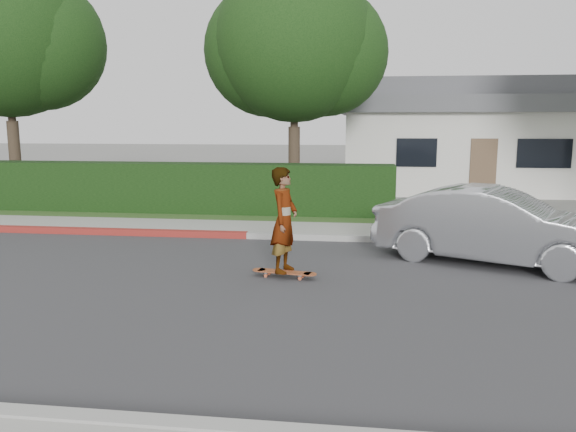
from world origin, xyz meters
name	(u,v)px	position (x,y,z in m)	size (l,w,h in m)	color
ground	(136,288)	(0.00, 0.00, 0.00)	(120.00, 120.00, 0.00)	slate
road	(136,288)	(0.00, 0.00, 0.01)	(60.00, 8.00, 0.01)	#2D2D30
curb_far	(205,234)	(0.00, 4.10, 0.07)	(60.00, 0.20, 0.15)	#9E9E99
curb_red_section	(6,229)	(-5.00, 4.10, 0.08)	(12.00, 0.21, 0.15)	maroon
sidewalk_far	(215,228)	(0.00, 5.00, 0.06)	(60.00, 1.60, 0.12)	gray
planting_strip	(230,218)	(0.00, 6.60, 0.05)	(60.00, 1.60, 0.10)	#2D4C1E
hedge	(134,188)	(-3.00, 7.20, 0.75)	(15.00, 1.00, 1.50)	black
tree_left	(9,38)	(-7.51, 8.69, 5.26)	(5.99, 5.21, 8.00)	#33261C
tree_center	(295,47)	(1.49, 9.19, 4.90)	(5.66, 4.84, 7.44)	#33261C
house	(469,136)	(8.00, 16.00, 2.10)	(10.60, 8.60, 4.30)	beige
skateboard	(284,272)	(2.30, 0.92, 0.10)	(1.17, 0.42, 0.11)	#B85332
skateboarder	(284,220)	(2.30, 0.92, 1.01)	(0.65, 0.43, 1.79)	white
car_silver	(495,226)	(6.08, 2.42, 0.72)	(1.52, 4.37, 1.44)	#B6B8BD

